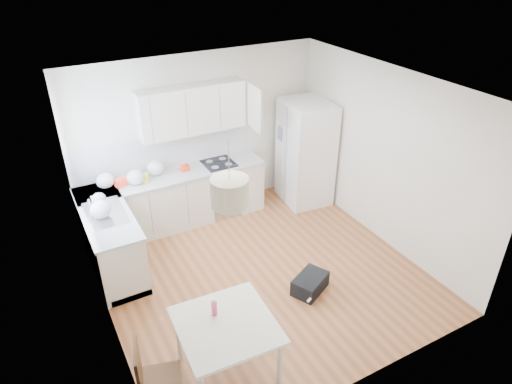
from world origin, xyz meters
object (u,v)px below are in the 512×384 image
(dining_chair, at_px, (162,379))
(dining_table, at_px, (226,330))
(gym_bag, at_px, (310,284))
(refrigerator, at_px, (306,152))

(dining_chair, bearing_deg, dining_table, 20.39)
(dining_table, relative_size, gym_bag, 2.05)
(refrigerator, relative_size, gym_bag, 3.61)
(gym_bag, bearing_deg, dining_table, 178.00)
(refrigerator, height_order, dining_table, refrigerator)
(refrigerator, bearing_deg, gym_bag, -115.61)
(dining_table, height_order, dining_chair, dining_chair)
(dining_table, bearing_deg, dining_chair, -171.30)
(dining_table, xyz_separation_m, dining_chair, (-0.74, -0.07, -0.23))
(refrigerator, xyz_separation_m, gym_bag, (-1.32, -2.14, -0.79))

